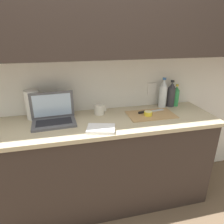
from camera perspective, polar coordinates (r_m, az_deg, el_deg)
ground_plane at (r=2.27m, az=-4.45°, el=-23.83°), size 12.00×12.00×0.00m
wall_back at (r=1.81m, az=-7.10°, el=19.60°), size 5.20×0.38×2.60m
counter_unit at (r=1.97m, az=-5.46°, el=-14.45°), size 2.24×0.58×0.90m
laptop at (r=1.78m, az=-16.40°, el=-1.00°), size 0.38×0.26×0.25m
cutting_board at (r=1.91m, az=11.09°, el=-0.71°), size 0.44×0.26×0.01m
knife at (r=1.94m, az=9.95°, el=0.14°), size 0.28×0.08×0.02m
lemon_half_cut at (r=1.87m, az=10.28°, el=-0.40°), size 0.07×0.07×0.04m
bottle_green_soda at (r=2.11m, az=14.36°, el=5.07°), size 0.08×0.08×0.31m
bottle_oil_tall at (r=2.16m, az=16.54°, el=4.79°), size 0.08×0.08×0.27m
bottle_water_clear at (r=2.19m, az=17.81°, el=4.33°), size 0.06×0.06×0.23m
measuring_cup at (r=1.89m, az=-3.65°, el=0.74°), size 0.12×0.10×0.09m
paper_towel_roll at (r=1.90m, az=-21.67°, el=1.98°), size 0.13×0.13×0.26m
dish_towel at (r=1.59m, az=-3.17°, el=-4.80°), size 0.25×0.21×0.02m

